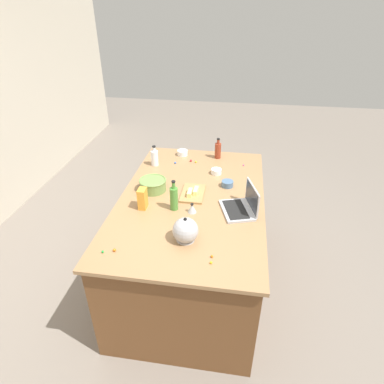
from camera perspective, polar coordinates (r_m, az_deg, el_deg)
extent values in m
plane|color=slate|center=(3.34, 0.00, -14.10)|extent=(12.00, 12.00, 0.00)
cube|color=brown|center=(3.04, 0.00, -8.33)|extent=(1.86, 1.14, 0.87)
cube|color=#9E754C|center=(2.78, 0.00, -1.15)|extent=(1.92, 1.20, 0.03)
cube|color=#B7B7BC|center=(2.61, 7.72, -3.14)|extent=(0.36, 0.30, 0.02)
cube|color=black|center=(2.61, 7.53, -2.97)|extent=(0.31, 0.23, 0.00)
cube|color=#B7B7BC|center=(2.59, 10.34, -0.91)|extent=(0.29, 0.10, 0.20)
cube|color=#333842|center=(2.59, 10.21, -0.92)|extent=(0.26, 0.08, 0.18)
cylinder|color=#72934C|center=(2.87, -6.76, 1.18)|extent=(0.23, 0.23, 0.10)
cylinder|color=black|center=(2.86, -6.77, 1.26)|extent=(0.18, 0.18, 0.08)
torus|color=#72934C|center=(2.84, -6.82, 2.02)|extent=(0.23, 0.23, 0.01)
cylinder|color=white|center=(3.29, -6.46, 5.83)|extent=(0.07, 0.07, 0.15)
cylinder|color=white|center=(3.25, -6.56, 7.36)|extent=(0.03, 0.03, 0.04)
cylinder|color=black|center=(3.24, -6.59, 7.80)|extent=(0.03, 0.03, 0.01)
cylinder|color=maroon|center=(3.42, 4.48, 7.10)|extent=(0.06, 0.06, 0.16)
cylinder|color=maroon|center=(3.39, 4.55, 8.67)|extent=(0.03, 0.03, 0.04)
cylinder|color=black|center=(3.37, 4.57, 9.11)|extent=(0.03, 0.03, 0.01)
cylinder|color=#4C8C38|center=(2.58, -3.13, -1.18)|extent=(0.06, 0.06, 0.19)
cylinder|color=#4C8C38|center=(2.51, -3.21, 1.16)|extent=(0.03, 0.03, 0.05)
cylinder|color=black|center=(2.50, -3.23, 1.80)|extent=(0.03, 0.03, 0.01)
cylinder|color=#ADADB2|center=(2.31, -1.13, -8.10)|extent=(0.13, 0.13, 0.01)
sphere|color=#ADADB2|center=(2.27, -1.15, -6.63)|extent=(0.18, 0.18, 0.18)
cone|color=#ADADB2|center=(2.32, -0.79, -5.00)|extent=(0.08, 0.03, 0.07)
sphere|color=black|center=(2.21, -1.17, -4.72)|extent=(0.02, 0.02, 0.02)
cube|color=#AD7F4C|center=(2.81, 0.21, -0.22)|extent=(0.31, 0.19, 0.02)
cube|color=#F4E58C|center=(2.79, 0.67, 0.24)|extent=(0.11, 0.04, 0.04)
cube|color=#F4E58C|center=(2.76, -0.37, -0.10)|extent=(0.11, 0.04, 0.04)
cylinder|color=slate|center=(2.93, 6.13, 1.43)|extent=(0.10, 0.10, 0.05)
cylinder|color=white|center=(3.13, 4.22, 3.56)|extent=(0.10, 0.10, 0.05)
cylinder|color=white|center=(3.50, -1.65, 6.79)|extent=(0.11, 0.11, 0.05)
cone|color=#B2B2B7|center=(2.57, 0.00, -2.82)|extent=(0.07, 0.07, 0.07)
cylinder|color=black|center=(2.55, 0.00, -2.13)|extent=(0.02, 0.02, 0.01)
cube|color=gold|center=(2.62, -8.54, -1.14)|extent=(0.09, 0.06, 0.17)
sphere|color=yellow|center=(2.14, 3.31, -12.07)|extent=(0.02, 0.02, 0.02)
sphere|color=green|center=(2.29, -15.15, -9.90)|extent=(0.02, 0.02, 0.02)
sphere|color=orange|center=(2.28, -13.24, -9.72)|extent=(0.02, 0.02, 0.02)
sphere|color=yellow|center=(3.34, 0.68, 5.21)|extent=(0.02, 0.02, 0.02)
sphere|color=blue|center=(3.32, -2.91, 5.06)|extent=(0.02, 0.02, 0.02)
sphere|color=red|center=(3.36, -0.19, 5.44)|extent=(0.02, 0.02, 0.02)
sphere|color=orange|center=(2.18, 3.46, -11.02)|extent=(0.02, 0.02, 0.02)
sphere|color=#CC3399|center=(3.32, 8.87, 4.59)|extent=(0.01, 0.01, 0.01)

